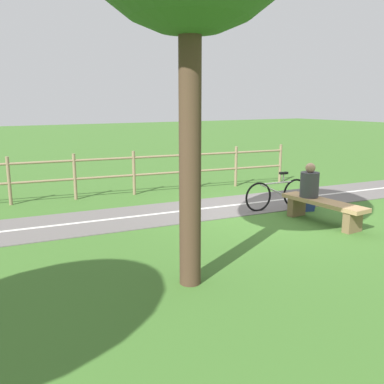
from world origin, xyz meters
The scene contains 8 objects.
ground_plane centered at (0.00, 0.00, 0.00)m, with size 80.00×80.00×0.00m, color #3D6B28.
paved_path centered at (1.48, 4.00, 0.01)m, with size 1.81×36.00×0.02m, color #66605E.
path_centre_line centered at (1.48, 4.00, 0.02)m, with size 0.10×32.00×0.00m, color silver.
bench centered at (-0.99, -0.33, 0.33)m, with size 1.87×0.50×0.47m.
person_seated centered at (-0.61, -0.32, 0.76)m, with size 0.39×0.39×0.70m.
bicycle centered at (0.33, -0.32, 0.35)m, with size 0.22×1.66×0.84m.
backpack centered at (-0.07, -0.86, 0.23)m, with size 0.37×0.33×0.46m.
fence_roadside centered at (3.42, 1.83, 0.67)m, with size 1.40×8.95×1.14m.
Camera 1 is at (-6.70, 6.11, 2.38)m, focal length 39.80 mm.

